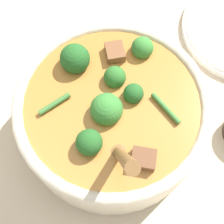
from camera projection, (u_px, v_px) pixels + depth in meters
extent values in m
plane|color=#C6B293|center=(112.00, 129.00, 0.51)|extent=(4.00, 4.00, 0.00)
cylinder|color=beige|center=(112.00, 117.00, 0.47)|extent=(0.27, 0.27, 0.10)
torus|color=beige|center=(112.00, 103.00, 0.42)|extent=(0.27, 0.27, 0.02)
cylinder|color=#B27533|center=(112.00, 112.00, 0.45)|extent=(0.25, 0.25, 0.07)
sphere|color=#235B23|center=(75.00, 59.00, 0.44)|extent=(0.04, 0.04, 0.04)
cylinder|color=#6B9956|center=(77.00, 70.00, 0.46)|extent=(0.01, 0.01, 0.02)
sphere|color=#387F33|center=(142.00, 48.00, 0.45)|extent=(0.03, 0.03, 0.03)
cylinder|color=#6B9956|center=(141.00, 57.00, 0.47)|extent=(0.01, 0.01, 0.01)
sphere|color=#235B23|center=(133.00, 93.00, 0.42)|extent=(0.03, 0.03, 0.03)
cylinder|color=#6B9956|center=(133.00, 100.00, 0.44)|extent=(0.01, 0.01, 0.01)
sphere|color=#387F33|center=(107.00, 109.00, 0.41)|extent=(0.04, 0.04, 0.04)
cylinder|color=#6B9956|center=(107.00, 119.00, 0.44)|extent=(0.02, 0.02, 0.02)
sphere|color=#2D6B28|center=(115.00, 77.00, 0.43)|extent=(0.03, 0.03, 0.03)
cylinder|color=#6B9956|center=(115.00, 85.00, 0.45)|extent=(0.01, 0.01, 0.01)
sphere|color=#235B23|center=(89.00, 142.00, 0.39)|extent=(0.03, 0.03, 0.03)
cylinder|color=#6B9956|center=(90.00, 148.00, 0.41)|extent=(0.01, 0.01, 0.02)
cube|color=brown|center=(115.00, 54.00, 0.45)|extent=(0.03, 0.04, 0.02)
cube|color=brown|center=(143.00, 160.00, 0.39)|extent=(0.04, 0.04, 0.02)
cylinder|color=#3D7533|center=(166.00, 108.00, 0.41)|extent=(0.01, 0.05, 0.01)
cylinder|color=#3D7533|center=(54.00, 104.00, 0.42)|extent=(0.05, 0.01, 0.01)
ellipsoid|color=brown|center=(118.00, 152.00, 0.40)|extent=(0.04, 0.03, 0.01)
cylinder|color=brown|center=(123.00, 158.00, 0.31)|extent=(0.04, 0.07, 0.17)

